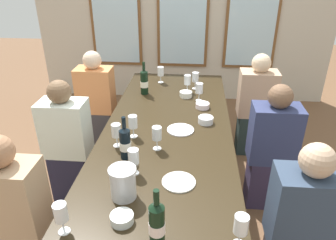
# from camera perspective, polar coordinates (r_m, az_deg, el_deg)

# --- Properties ---
(ground_plane) EXTENTS (12.00, 12.00, 0.00)m
(ground_plane) POSITION_cam_1_polar(r_m,az_deg,el_deg) (3.00, -0.01, -13.62)
(ground_plane) COLOR brown
(dining_table) EXTENTS (1.01, 2.55, 0.74)m
(dining_table) POSITION_cam_1_polar(r_m,az_deg,el_deg) (2.61, -0.01, -2.29)
(dining_table) COLOR black
(dining_table) RESTS_ON ground
(white_plate_0) EXTENTS (0.21, 0.21, 0.01)m
(white_plate_0) POSITION_cam_1_polar(r_m,az_deg,el_deg) (2.51, 2.24, -1.76)
(white_plate_0) COLOR white
(white_plate_0) RESTS_ON dining_table
(white_plate_1) EXTENTS (0.21, 0.21, 0.01)m
(white_plate_1) POSITION_cam_1_polar(r_m,az_deg,el_deg) (1.97, 1.93, -10.97)
(white_plate_1) COLOR white
(white_plate_1) RESTS_ON dining_table
(metal_pitcher) EXTENTS (0.16, 0.16, 0.19)m
(metal_pitcher) POSITION_cam_1_polar(r_m,az_deg,el_deg) (1.83, -8.01, -11.01)
(metal_pitcher) COLOR silver
(metal_pitcher) RESTS_ON dining_table
(wine_bottle_0) EXTENTS (0.08, 0.08, 0.31)m
(wine_bottle_0) POSITION_cam_1_polar(r_m,az_deg,el_deg) (2.15, -7.64, -4.02)
(wine_bottle_0) COLOR black
(wine_bottle_0) RESTS_ON dining_table
(wine_bottle_1) EXTENTS (0.08, 0.08, 0.32)m
(wine_bottle_1) POSITION_cam_1_polar(r_m,az_deg,el_deg) (3.16, -4.26, 6.81)
(wine_bottle_1) COLOR black
(wine_bottle_1) RESTS_ON dining_table
(wine_bottle_2) EXTENTS (0.08, 0.08, 0.32)m
(wine_bottle_2) POSITION_cam_1_polar(r_m,az_deg,el_deg) (1.55, -2.00, -18.00)
(wine_bottle_2) COLOR black
(wine_bottle_2) RESTS_ON dining_table
(tasting_bowl_0) EXTENTS (0.12, 0.12, 0.05)m
(tasting_bowl_0) POSITION_cam_1_polar(r_m,az_deg,el_deg) (2.63, 6.74, 0.01)
(tasting_bowl_0) COLOR white
(tasting_bowl_0) RESTS_ON dining_table
(tasting_bowl_1) EXTENTS (0.12, 0.12, 0.05)m
(tasting_bowl_1) POSITION_cam_1_polar(r_m,az_deg,el_deg) (3.12, 3.20, 4.61)
(tasting_bowl_1) COLOR white
(tasting_bowl_1) RESTS_ON dining_table
(tasting_bowl_2) EXTENTS (0.12, 0.12, 0.05)m
(tasting_bowl_2) POSITION_cam_1_polar(r_m,az_deg,el_deg) (2.89, 6.17, 2.59)
(tasting_bowl_2) COLOR white
(tasting_bowl_2) RESTS_ON dining_table
(tasting_bowl_3) EXTENTS (0.12, 0.12, 0.05)m
(tasting_bowl_3) POSITION_cam_1_polar(r_m,az_deg,el_deg) (1.73, -8.21, -16.95)
(tasting_bowl_3) COLOR white
(tasting_bowl_3) RESTS_ON dining_table
(wine_glass_0) EXTENTS (0.07, 0.07, 0.17)m
(wine_glass_0) POSITION_cam_1_polar(r_m,az_deg,el_deg) (2.29, -9.20, -2.04)
(wine_glass_0) COLOR white
(wine_glass_0) RESTS_ON dining_table
(wine_glass_1) EXTENTS (0.07, 0.07, 0.17)m
(wine_glass_1) POSITION_cam_1_polar(r_m,az_deg,el_deg) (3.45, -1.32, 8.52)
(wine_glass_1) COLOR white
(wine_glass_1) RESTS_ON dining_table
(wine_glass_2) EXTENTS (0.07, 0.07, 0.17)m
(wine_glass_2) POSITION_cam_1_polar(r_m,az_deg,el_deg) (1.68, -18.55, -15.56)
(wine_glass_2) COLOR white
(wine_glass_2) RESTS_ON dining_table
(wine_glass_3) EXTENTS (0.07, 0.07, 0.17)m
(wine_glass_3) POSITION_cam_1_polar(r_m,az_deg,el_deg) (1.58, 12.89, -17.81)
(wine_glass_3) COLOR white
(wine_glass_3) RESTS_ON dining_table
(wine_glass_4) EXTENTS (0.07, 0.07, 0.17)m
(wine_glass_4) POSITION_cam_1_polar(r_m,az_deg,el_deg) (3.00, 5.60, 5.50)
(wine_glass_4) COLOR white
(wine_glass_4) RESTS_ON dining_table
(wine_glass_5) EXTENTS (0.07, 0.07, 0.17)m
(wine_glass_5) POSITION_cam_1_polar(r_m,az_deg,el_deg) (2.22, -2.00, -2.58)
(wine_glass_5) COLOR white
(wine_glass_5) RESTS_ON dining_table
(wine_glass_6) EXTENTS (0.07, 0.07, 0.17)m
(wine_glass_6) POSITION_cam_1_polar(r_m,az_deg,el_deg) (3.21, 3.48, 7.02)
(wine_glass_6) COLOR white
(wine_glass_6) RESTS_ON dining_table
(wine_glass_7) EXTENTS (0.07, 0.07, 0.17)m
(wine_glass_7) POSITION_cam_1_polar(r_m,az_deg,el_deg) (1.98, -6.17, -6.58)
(wine_glass_7) COLOR white
(wine_glass_7) RESTS_ON dining_table
(wine_glass_8) EXTENTS (0.07, 0.07, 0.17)m
(wine_glass_8) POSITION_cam_1_polar(r_m,az_deg,el_deg) (2.39, -6.27, -0.51)
(wine_glass_8) COLOR white
(wine_glass_8) RESTS_ON dining_table
(wine_glass_9) EXTENTS (0.07, 0.07, 0.17)m
(wine_glass_9) POSITION_cam_1_polar(r_m,az_deg,el_deg) (3.29, 4.90, 7.55)
(wine_glass_9) COLOR white
(wine_glass_9) RESTS_ON dining_table
(seated_person_0) EXTENTS (0.38, 0.24, 1.11)m
(seated_person_0) POSITION_cam_1_polar(r_m,az_deg,el_deg) (3.57, -12.56, 2.81)
(seated_person_0) COLOR #3A373A
(seated_person_0) RESTS_ON ground
(seated_person_1) EXTENTS (0.38, 0.24, 1.11)m
(seated_person_1) POSITION_cam_1_polar(r_m,az_deg,el_deg) (3.52, 15.28, 2.09)
(seated_person_1) COLOR #22302E
(seated_person_1) RESTS_ON ground
(seated_person_2) EXTENTS (0.38, 0.24, 1.11)m
(seated_person_2) POSITION_cam_1_polar(r_m,az_deg,el_deg) (2.86, -17.39, -4.32)
(seated_person_2) COLOR #222137
(seated_person_2) RESTS_ON ground
(seated_person_3) EXTENTS (0.38, 0.24, 1.11)m
(seated_person_3) POSITION_cam_1_polar(r_m,az_deg,el_deg) (2.78, 17.89, -5.31)
(seated_person_3) COLOR #322944
(seated_person_3) RESTS_ON ground
(seated_person_4) EXTENTS (0.38, 0.24, 1.11)m
(seated_person_4) POSITION_cam_1_polar(r_m,az_deg,el_deg) (2.25, -25.42, -15.69)
(seated_person_4) COLOR #2D362D
(seated_person_4) RESTS_ON ground
(seated_person_5) EXTENTS (0.38, 0.24, 1.11)m
(seated_person_5) POSITION_cam_1_polar(r_m,az_deg,el_deg) (2.13, 22.42, -17.62)
(seated_person_5) COLOR #352E2F
(seated_person_5) RESTS_ON ground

